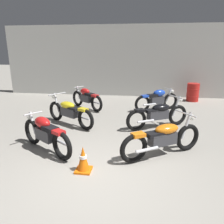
% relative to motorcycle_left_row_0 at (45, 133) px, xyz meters
% --- Properties ---
extents(ground_plane, '(60.00, 60.00, 0.00)m').
position_rel_motorcycle_left_row_0_xyz_m(ground_plane, '(1.37, -0.96, -0.46)').
color(ground_plane, gray).
extents(back_wall, '(12.87, 0.24, 3.60)m').
position_rel_motorcycle_left_row_0_xyz_m(back_wall, '(1.37, 6.99, 1.34)').
color(back_wall, '#B2B2AD').
rests_on(back_wall, ground).
extents(motorcycle_left_row_0, '(1.69, 1.20, 0.88)m').
position_rel_motorcycle_left_row_0_xyz_m(motorcycle_left_row_0, '(0.00, 0.00, 0.00)').
color(motorcycle_left_row_0, black).
rests_on(motorcycle_left_row_0, ground).
extents(motorcycle_left_row_1, '(1.89, 1.26, 0.97)m').
position_rel_motorcycle_left_row_0_xyz_m(motorcycle_left_row_1, '(-0.05, 1.95, -0.01)').
color(motorcycle_left_row_1, black).
rests_on(motorcycle_left_row_1, ground).
extents(motorcycle_left_row_2, '(1.60, 1.33, 0.88)m').
position_rel_motorcycle_left_row_0_xyz_m(motorcycle_left_row_2, '(-0.01, 4.03, 0.00)').
color(motorcycle_left_row_2, black).
rests_on(motorcycle_left_row_2, ground).
extents(motorcycle_right_row_0, '(1.89, 1.26, 0.97)m').
position_rel_motorcycle_left_row_0_xyz_m(motorcycle_right_row_0, '(2.77, 0.11, -0.01)').
color(motorcycle_right_row_0, black).
rests_on(motorcycle_right_row_0, ground).
extents(motorcycle_right_row_1, '(1.95, 1.18, 0.97)m').
position_rel_motorcycle_left_row_0_xyz_m(motorcycle_right_row_1, '(2.78, 2.05, -0.01)').
color(motorcycle_right_row_1, black).
rests_on(motorcycle_right_row_1, ground).
extents(motorcycle_right_row_2, '(1.77, 1.06, 0.88)m').
position_rel_motorcycle_left_row_0_xyz_m(motorcycle_right_row_2, '(2.87, 4.13, 0.00)').
color(motorcycle_right_row_2, black).
rests_on(motorcycle_right_row_2, ground).
extents(oil_drum, '(0.59, 0.59, 0.85)m').
position_rel_motorcycle_left_row_0_xyz_m(oil_drum, '(4.66, 6.09, -0.03)').
color(oil_drum, red).
rests_on(oil_drum, ground).
extents(traffic_cone, '(0.32, 0.32, 0.54)m').
position_rel_motorcycle_left_row_0_xyz_m(traffic_cone, '(1.13, -0.77, -0.20)').
color(traffic_cone, orange).
rests_on(traffic_cone, ground).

